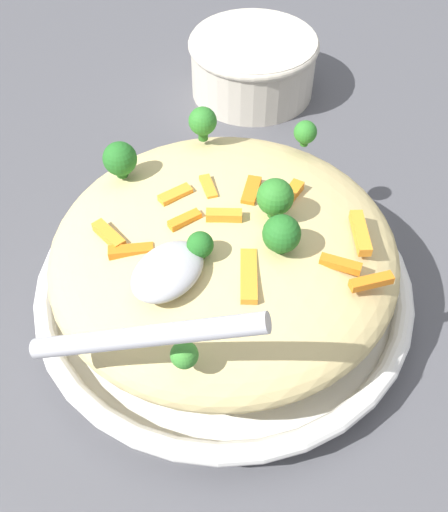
% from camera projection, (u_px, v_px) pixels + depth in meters
% --- Properties ---
extents(ground_plane, '(2.40, 2.40, 0.00)m').
position_uv_depth(ground_plane, '(224.00, 304.00, 0.50)').
color(ground_plane, '#4C4C51').
extents(serving_bowl, '(0.30, 0.30, 0.04)m').
position_uv_depth(serving_bowl, '(224.00, 289.00, 0.48)').
color(serving_bowl, white).
rests_on(serving_bowl, ground_plane).
extents(pasta_mound, '(0.26, 0.26, 0.07)m').
position_uv_depth(pasta_mound, '(224.00, 252.00, 0.45)').
color(pasta_mound, '#D1BA7A').
rests_on(pasta_mound, serving_bowl).
extents(carrot_piece_0, '(0.03, 0.02, 0.01)m').
position_uv_depth(carrot_piece_0, '(185.00, 221.00, 0.42)').
color(carrot_piece_0, orange).
rests_on(carrot_piece_0, pasta_mound).
extents(carrot_piece_1, '(0.03, 0.02, 0.01)m').
position_uv_depth(carrot_piece_1, '(371.00, 282.00, 0.39)').
color(carrot_piece_1, orange).
rests_on(carrot_piece_1, pasta_mound).
extents(carrot_piece_2, '(0.01, 0.03, 0.01)m').
position_uv_depth(carrot_piece_2, '(340.00, 264.00, 0.40)').
color(carrot_piece_2, orange).
rests_on(carrot_piece_2, pasta_mound).
extents(carrot_piece_3, '(0.03, 0.02, 0.01)m').
position_uv_depth(carrot_piece_3, '(175.00, 196.00, 0.44)').
color(carrot_piece_3, orange).
rests_on(carrot_piece_3, pasta_mound).
extents(carrot_piece_4, '(0.04, 0.03, 0.01)m').
position_uv_depth(carrot_piece_4, '(360.00, 233.00, 0.42)').
color(carrot_piece_4, orange).
rests_on(carrot_piece_4, pasta_mound).
extents(carrot_piece_5, '(0.03, 0.02, 0.01)m').
position_uv_depth(carrot_piece_5, '(247.00, 189.00, 0.44)').
color(carrot_piece_5, orange).
rests_on(carrot_piece_5, pasta_mound).
extents(carrot_piece_6, '(0.02, 0.03, 0.01)m').
position_uv_depth(carrot_piece_6, '(224.00, 216.00, 0.42)').
color(carrot_piece_6, orange).
rests_on(carrot_piece_6, pasta_mound).
extents(carrot_piece_7, '(0.03, 0.01, 0.01)m').
position_uv_depth(carrot_piece_7, '(291.00, 195.00, 0.44)').
color(carrot_piece_7, orange).
rests_on(carrot_piece_7, pasta_mound).
extents(carrot_piece_8, '(0.01, 0.03, 0.01)m').
position_uv_depth(carrot_piece_8, '(109.00, 235.00, 0.42)').
color(carrot_piece_8, orange).
rests_on(carrot_piece_8, pasta_mound).
extents(carrot_piece_9, '(0.02, 0.02, 0.01)m').
position_uv_depth(carrot_piece_9, '(208.00, 188.00, 0.45)').
color(carrot_piece_9, orange).
rests_on(carrot_piece_9, pasta_mound).
extents(carrot_piece_10, '(0.03, 0.03, 0.01)m').
position_uv_depth(carrot_piece_10, '(131.00, 251.00, 0.41)').
color(carrot_piece_10, orange).
rests_on(carrot_piece_10, pasta_mound).
extents(carrot_piece_11, '(0.04, 0.03, 0.01)m').
position_uv_depth(carrot_piece_11, '(249.00, 276.00, 0.39)').
color(carrot_piece_11, orange).
rests_on(carrot_piece_11, pasta_mound).
extents(broccoli_floret_0, '(0.03, 0.03, 0.03)m').
position_uv_depth(broccoli_floret_0, '(275.00, 197.00, 0.41)').
color(broccoli_floret_0, '#296820').
rests_on(broccoli_floret_0, pasta_mound).
extents(broccoli_floret_1, '(0.02, 0.02, 0.02)m').
position_uv_depth(broccoli_floret_1, '(184.00, 355.00, 0.35)').
color(broccoli_floret_1, '#377928').
rests_on(broccoli_floret_1, pasta_mound).
extents(broccoli_floret_2, '(0.03, 0.03, 0.03)m').
position_uv_depth(broccoli_floret_2, '(122.00, 157.00, 0.45)').
color(broccoli_floret_2, '#205B1C').
rests_on(broccoli_floret_2, pasta_mound).
extents(broccoli_floret_3, '(0.02, 0.02, 0.02)m').
position_uv_depth(broccoli_floret_3, '(200.00, 245.00, 0.39)').
color(broccoli_floret_3, '#205B1C').
rests_on(broccoli_floret_3, pasta_mound).
extents(broccoli_floret_4, '(0.02, 0.02, 0.03)m').
position_uv_depth(broccoli_floret_4, '(203.00, 122.00, 0.48)').
color(broccoli_floret_4, '#296820').
rests_on(broccoli_floret_4, pasta_mound).
extents(broccoli_floret_5, '(0.03, 0.03, 0.03)m').
position_uv_depth(broccoli_floret_5, '(281.00, 235.00, 0.40)').
color(broccoli_floret_5, '#205B1C').
rests_on(broccoli_floret_5, pasta_mound).
extents(broccoli_floret_6, '(0.02, 0.02, 0.02)m').
position_uv_depth(broccoli_floret_6, '(302.00, 131.00, 0.48)').
color(broccoli_floret_6, '#296820').
rests_on(broccoli_floret_6, pasta_mound).
extents(serving_spoon, '(0.12, 0.13, 0.06)m').
position_uv_depth(serving_spoon, '(161.00, 291.00, 0.37)').
color(serving_spoon, '#B7B7BC').
rests_on(serving_spoon, pasta_mound).
extents(companion_bowl, '(0.14, 0.14, 0.07)m').
position_uv_depth(companion_bowl, '(253.00, 63.00, 0.67)').
color(companion_bowl, beige).
rests_on(companion_bowl, ground_plane).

